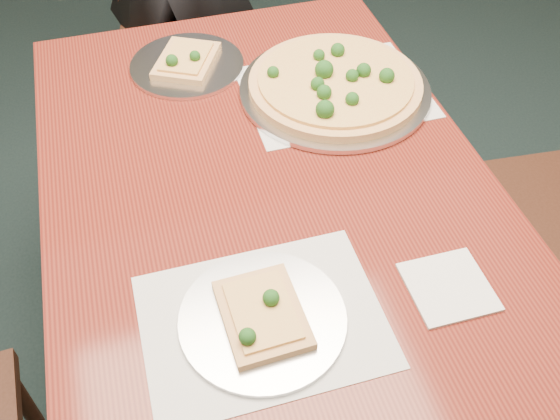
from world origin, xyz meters
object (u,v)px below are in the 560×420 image
object	(u,v)px
dining_table	(280,240)
pizza_pan	(335,85)
slice_plate_near	(262,317)
slice_plate_far	(187,63)
chair_far	(177,21)

from	to	relation	value
dining_table	pizza_pan	distance (m)	0.42
dining_table	slice_plate_near	world-z (taller)	slice_plate_near
dining_table	slice_plate_near	size ratio (longest dim) A/B	5.36
slice_plate_near	slice_plate_far	size ratio (longest dim) A/B	1.00
slice_plate_far	chair_far	bearing A→B (deg)	84.92
slice_plate_far	pizza_pan	bearing A→B (deg)	-32.49
chair_far	slice_plate_near	xyz separation A→B (m)	(-0.07, -1.40, 0.25)
chair_far	slice_plate_far	distance (m)	0.68
dining_table	slice_plate_near	distance (m)	0.28
chair_far	slice_plate_near	size ratio (longest dim) A/B	3.25
chair_far	pizza_pan	bearing A→B (deg)	-59.09
pizza_pan	chair_far	bearing A→B (deg)	107.32
chair_far	slice_plate_far	world-z (taller)	chair_far
chair_far	slice_plate_near	distance (m)	1.42
dining_table	chair_far	size ratio (longest dim) A/B	1.65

